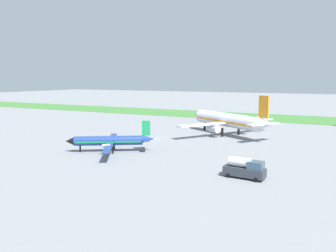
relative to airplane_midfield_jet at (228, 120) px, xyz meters
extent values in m
plane|color=gray|center=(-16.08, -14.91, -4.19)|extent=(600.00, 600.00, 0.00)
cube|color=#3D7533|center=(-16.08, 48.85, -4.15)|extent=(360.00, 28.00, 0.08)
cylinder|color=silver|center=(-0.55, 0.35, 0.09)|extent=(22.82, 16.38, 3.76)
cone|color=black|center=(-12.11, 7.68, 0.09)|extent=(4.87, 4.95, 3.69)
cone|color=silver|center=(11.59, -7.35, 0.56)|extent=(5.86, 5.43, 3.39)
cube|color=orange|center=(-0.55, 0.35, -0.20)|extent=(21.71, 15.71, 0.53)
cube|color=silver|center=(-4.37, -6.96, -0.57)|extent=(10.82, 15.15, 0.38)
cube|color=silver|center=(4.43, 6.92, -0.57)|extent=(10.82, 15.15, 0.38)
cylinder|color=#B7BABF|center=(-2.79, -4.46, -1.92)|extent=(4.58, 3.95, 2.07)
cylinder|color=#B7BABF|center=(2.85, 4.42, -1.92)|extent=(4.58, 3.95, 2.07)
cube|color=orange|center=(11.01, -6.99, 4.71)|extent=(2.84, 2.03, 5.48)
cube|color=silver|center=(9.73, -9.01, 0.46)|extent=(4.30, 5.15, 0.30)
cube|color=silver|center=(12.30, -4.96, 0.46)|extent=(4.30, 5.15, 0.30)
cylinder|color=black|center=(-9.22, 5.85, -2.99)|extent=(0.68, 0.68, 2.40)
cylinder|color=black|center=(-0.69, -3.07, -2.99)|extent=(0.68, 0.68, 2.40)
cylinder|color=black|center=(2.48, 1.93, -2.99)|extent=(0.68, 0.68, 2.40)
cylinder|color=navy|center=(-16.59, -32.69, -1.75)|extent=(13.49, 9.45, 2.03)
cone|color=black|center=(-23.49, -36.98, -1.75)|extent=(2.78, 2.76, 1.99)
cone|color=navy|center=(-9.34, -28.19, -1.50)|extent=(3.38, 3.05, 1.83)
cube|color=#198C4C|center=(-16.59, -32.69, -1.91)|extent=(12.82, 9.05, 0.28)
cube|color=navy|center=(-13.29, -37.22, -2.11)|extent=(7.11, 10.24, 0.20)
cube|color=navy|center=(-19.19, -27.73, -2.11)|extent=(7.11, 10.24, 0.20)
cylinder|color=#B7BABF|center=(-14.84, -35.81, -2.11)|extent=(1.72, 1.41, 0.65)
cylinder|color=#B7BABF|center=(-18.61, -29.74, -2.11)|extent=(1.72, 1.41, 0.65)
cube|color=#198C4C|center=(-9.69, -28.40, 0.89)|extent=(1.68, 1.17, 3.25)
cube|color=navy|center=(-8.93, -29.61, -1.55)|extent=(2.54, 3.06, 0.16)
cube|color=navy|center=(-10.44, -27.19, -1.55)|extent=(2.54, 3.06, 0.16)
cylinder|color=black|center=(-21.76, -35.91, -3.48)|extent=(0.37, 0.37, 1.42)
cylinder|color=black|center=(-14.66, -33.86, -3.48)|extent=(0.37, 0.37, 1.42)
cylinder|color=black|center=(-16.78, -30.45, -3.48)|extent=(0.37, 0.37, 1.42)
cube|color=#2D333D|center=(14.64, -38.71, -3.14)|extent=(6.69, 2.98, 1.40)
cylinder|color=silver|center=(13.87, -38.64, -1.67)|extent=(3.70, 1.86, 1.54)
cube|color=#334C60|center=(16.46, -38.88, -1.84)|extent=(2.51, 2.22, 1.20)
cylinder|color=black|center=(17.02, -37.72, -3.84)|extent=(0.72, 0.31, 0.70)
cylinder|color=black|center=(16.80, -40.11, -3.84)|extent=(0.72, 0.31, 0.70)
cylinder|color=black|center=(12.49, -37.31, -3.84)|extent=(0.72, 0.31, 0.70)
cylinder|color=black|center=(12.27, -39.70, -3.84)|extent=(0.72, 0.31, 0.70)
camera|label=1|loc=(27.72, -90.97, 11.61)|focal=36.24mm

